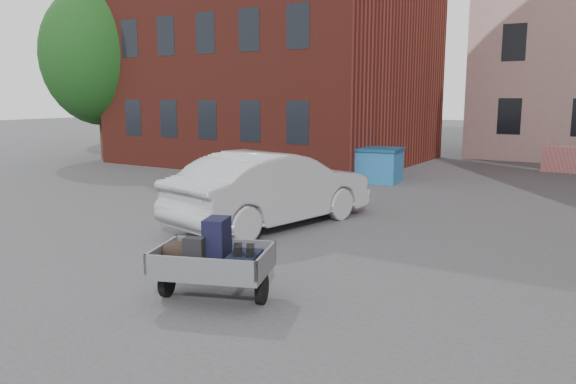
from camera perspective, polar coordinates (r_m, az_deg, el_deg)
The scene contains 7 objects.
ground at distance 10.33m, azimuth 1.85°, elevation -6.64°, with size 120.00×120.00×0.00m, color #38383A.
building_brick at distance 26.02m, azimuth -0.98°, elevation 18.81°, with size 12.00×10.00×14.00m, color #591E16.
far_building at distance 39.49m, azimuth -7.40°, elevation 11.27°, with size 6.00×6.00×8.00m, color maroon.
tree at distance 27.45m, azimuth -18.56°, elevation 14.00°, with size 5.28×5.28×8.30m.
trailer at distance 8.15m, azimuth -7.71°, elevation -6.78°, with size 1.88×1.98×1.20m.
dumpster at distance 19.54m, azimuth 7.34°, elevation 2.85°, with size 2.94×1.77×1.17m.
silver_car at distance 12.69m, azimuth -1.56°, elevation 0.37°, with size 1.78×5.11×1.68m, color #999B9F.
Camera 1 is at (4.96, -8.58, 2.92)m, focal length 35.00 mm.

